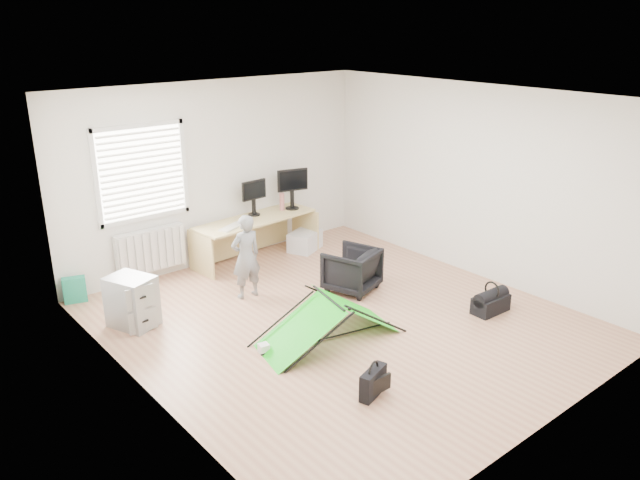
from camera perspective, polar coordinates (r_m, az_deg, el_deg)
ground at (r=7.73m, az=1.91°, el=-7.42°), size 5.50×5.50×0.00m
back_wall at (r=9.37m, az=-9.28°, el=6.05°), size 5.00×0.02×2.70m
window at (r=8.76m, az=-15.98°, el=5.93°), size 1.20×0.06×1.20m
radiator at (r=9.04m, az=-15.23°, el=-0.89°), size 1.00×0.12×0.60m
desk at (r=9.56m, az=-5.86°, el=0.11°), size 1.99×0.79×0.66m
filing_cabinet at (r=7.83m, az=-16.82°, el=-5.40°), size 0.58×0.65×0.63m
monitor_left at (r=9.55m, az=-6.08°, el=3.43°), size 0.43×0.12×0.40m
monitor_right at (r=9.82m, az=-2.57°, el=4.19°), size 0.51×0.23×0.47m
keyboard at (r=9.07m, az=-8.04°, el=1.20°), size 0.50×0.33×0.02m
thermos at (r=9.79m, az=-3.50°, el=3.53°), size 0.09×0.09×0.27m
office_chair at (r=8.46m, az=2.91°, el=-2.73°), size 0.80×0.82×0.59m
person at (r=8.21m, az=-6.79°, el=-1.52°), size 0.43×0.30×1.14m
kite at (r=7.20m, az=0.79°, el=-7.22°), size 1.81×1.09×0.52m
storage_crate at (r=9.96m, az=-1.38°, el=-0.07°), size 0.64×0.56×0.30m
tote_bag at (r=8.76m, az=-21.51°, el=-4.25°), size 0.31×0.21×0.34m
laptop_bag at (r=6.30m, az=4.87°, el=-12.86°), size 0.39×0.23×0.28m
white_box at (r=7.05m, az=-5.16°, el=-9.85°), size 0.13×0.13×0.11m
duffel_bag at (r=8.20m, az=15.33°, el=-5.68°), size 0.50×0.27×0.22m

